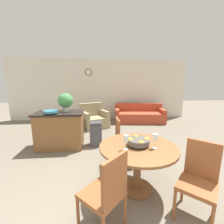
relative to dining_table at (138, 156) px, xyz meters
The scene contains 14 objects.
wall_back 4.91m from the dining_table, 95.49° to the left, with size 8.00×0.09×2.70m.
dining_table is the anchor object (origin of this frame).
dining_chair_near_left 0.82m from the dining_table, 128.66° to the right, with size 0.59×0.59×0.96m.
dining_chair_near_right 0.82m from the dining_table, 38.66° to the right, with size 0.59×0.59×0.96m.
dining_chair_far_side 0.82m from the dining_table, 96.34° to the left, with size 0.43×0.43×0.96m.
fruit_bowl 0.24m from the dining_table, behind, with size 0.33×0.33×0.13m.
wine_glass_left 0.41m from the dining_table, 151.01° to the right, with size 0.07×0.07×0.22m.
wine_glass_right 0.41m from the dining_table, 26.30° to the right, with size 0.07×0.07×0.22m.
kitchen_island 2.37m from the dining_table, 131.63° to the left, with size 1.19×0.73×0.93m.
teal_bowl 2.39m from the dining_table, 137.14° to the left, with size 0.33×0.33×0.08m.
potted_plant 2.46m from the dining_table, 126.90° to the left, with size 0.38×0.38×0.47m.
trash_bin 1.93m from the dining_table, 110.07° to the left, with size 0.31×0.30×0.64m.
couch 4.26m from the dining_table, 73.93° to the left, with size 2.15×1.16×0.76m.
armchair 3.59m from the dining_table, 102.01° to the left, with size 1.16×1.14×0.89m.
Camera 1 is at (-0.13, -1.15, 1.67)m, focal length 24.00 mm.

